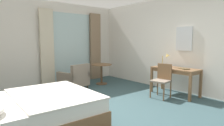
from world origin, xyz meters
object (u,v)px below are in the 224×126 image
object	(u,v)px
writing_desk	(175,71)
closed_book	(184,69)
desk_chair	(162,78)
desk_lamp	(166,58)
armchair_by_window	(75,79)
bed	(31,111)
round_cafe_table	(102,69)

from	to	relation	value
writing_desk	closed_book	xyz separation A→B (m)	(-0.02, -0.27, 0.11)
desk_chair	desk_lamp	bearing A→B (deg)	26.90
desk_chair	armchair_by_window	bearing A→B (deg)	120.36
bed	round_cafe_table	xyz separation A→B (m)	(2.95, 1.98, 0.23)
armchair_by_window	round_cafe_table	world-z (taller)	armchair_by_window
closed_book	round_cafe_table	distance (m)	2.76
writing_desk	desk_chair	distance (m)	0.50
writing_desk	armchair_by_window	xyz separation A→B (m)	(-1.83, 2.38, -0.34)
closed_book	round_cafe_table	xyz separation A→B (m)	(-0.77, 2.63, -0.24)
writing_desk	armchair_by_window	size ratio (longest dim) A/B	1.37
round_cafe_table	desk_chair	bearing A→B (deg)	-82.20
closed_book	desk_chair	bearing A→B (deg)	168.83
desk_chair	desk_lamp	world-z (taller)	desk_lamp
bed	armchair_by_window	distance (m)	2.76
bed	closed_book	distance (m)	3.81
writing_desk	bed	bearing A→B (deg)	174.18
armchair_by_window	closed_book	bearing A→B (deg)	-55.68
bed	writing_desk	size ratio (longest dim) A/B	1.63
writing_desk	desk_lamp	bearing A→B (deg)	95.08
bed	desk_chair	world-z (taller)	bed
bed	round_cafe_table	bearing A→B (deg)	33.90
desk_lamp	armchair_by_window	distance (m)	2.83
writing_desk	round_cafe_table	bearing A→B (deg)	108.47
writing_desk	desk_chair	bearing A→B (deg)	171.22
desk_chair	closed_book	xyz separation A→B (m)	(0.46, -0.35, 0.26)
bed	desk_lamp	xyz separation A→B (m)	(3.71, -0.08, 0.71)
writing_desk	round_cafe_table	distance (m)	2.49
bed	round_cafe_table	size ratio (longest dim) A/B	2.93
desk_chair	armchair_by_window	xyz separation A→B (m)	(-1.35, 2.30, -0.19)
closed_book	writing_desk	bearing A→B (deg)	112.29
desk_lamp	armchair_by_window	size ratio (longest dim) A/B	0.45
bed	writing_desk	world-z (taller)	bed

